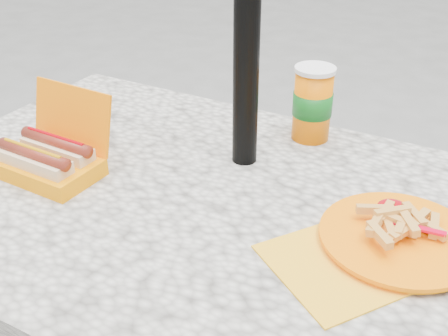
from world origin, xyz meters
The scene contains 4 objects.
picnic_table centered at (0.00, 0.00, 0.64)m, with size 1.20×0.80×0.75m.
hotdog_box centered at (-0.30, -0.07, 0.79)m, with size 0.20×0.16×0.16m.
fries_plate centered at (0.34, 0.03, 0.76)m, with size 0.33×0.37×0.05m.
soda_cup centered at (0.08, 0.32, 0.83)m, with size 0.09×0.09×0.16m.
Camera 1 is at (0.45, -0.74, 1.31)m, focal length 45.00 mm.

